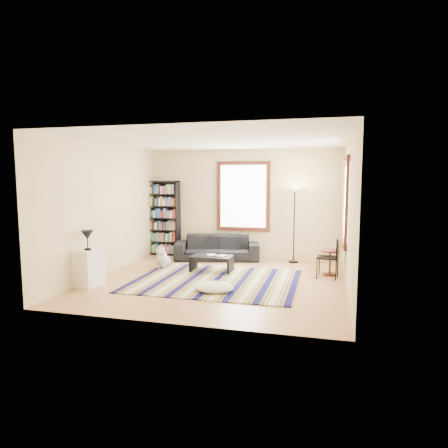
% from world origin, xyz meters
% --- Properties ---
extents(floor, '(5.00, 5.00, 0.10)m').
position_xyz_m(floor, '(0.00, 0.00, -0.05)').
color(floor, '#AE7E4F').
rests_on(floor, ground).
extents(ceiling, '(5.00, 5.00, 0.10)m').
position_xyz_m(ceiling, '(0.00, 0.00, 2.85)').
color(ceiling, white).
rests_on(ceiling, floor).
extents(wall_back, '(5.00, 0.10, 2.80)m').
position_xyz_m(wall_back, '(0.00, 2.55, 1.40)').
color(wall_back, beige).
rests_on(wall_back, floor).
extents(wall_front, '(5.00, 0.10, 2.80)m').
position_xyz_m(wall_front, '(0.00, -2.55, 1.40)').
color(wall_front, beige).
rests_on(wall_front, floor).
extents(wall_left, '(0.10, 5.00, 2.80)m').
position_xyz_m(wall_left, '(-2.55, 0.00, 1.40)').
color(wall_left, beige).
rests_on(wall_left, floor).
extents(wall_right, '(0.10, 5.00, 2.80)m').
position_xyz_m(wall_right, '(2.55, 0.00, 1.40)').
color(wall_right, beige).
rests_on(wall_right, floor).
extents(window_back, '(1.20, 0.06, 1.60)m').
position_xyz_m(window_back, '(0.00, 2.47, 1.60)').
color(window_back, white).
rests_on(window_back, wall_back).
extents(window_right, '(0.06, 1.20, 1.60)m').
position_xyz_m(window_right, '(2.47, 0.80, 1.60)').
color(window_right, white).
rests_on(window_right, wall_right).
extents(rug, '(3.29, 2.64, 0.02)m').
position_xyz_m(rug, '(-0.02, -0.06, 0.01)').
color(rug, '#0D0C40').
rests_on(rug, floor).
extents(sofa, '(1.27, 2.25, 0.62)m').
position_xyz_m(sofa, '(-0.58, 2.05, 0.31)').
color(sofa, black).
rests_on(sofa, floor).
extents(bookshelf, '(0.90, 0.30, 2.00)m').
position_xyz_m(bookshelf, '(-2.17, 2.32, 1.00)').
color(bookshelf, black).
rests_on(bookshelf, floor).
extents(coffee_table, '(0.97, 0.65, 0.36)m').
position_xyz_m(coffee_table, '(-0.33, 0.69, 0.18)').
color(coffee_table, black).
rests_on(coffee_table, floor).
extents(book_a, '(0.30, 0.27, 0.02)m').
position_xyz_m(book_a, '(-0.43, 0.69, 0.37)').
color(book_a, beige).
rests_on(book_a, coffee_table).
extents(book_b, '(0.21, 0.25, 0.02)m').
position_xyz_m(book_b, '(-0.18, 0.74, 0.37)').
color(book_b, beige).
rests_on(book_b, coffee_table).
extents(floor_cushion, '(0.87, 0.75, 0.18)m').
position_xyz_m(floor_cushion, '(0.15, -0.82, 0.09)').
color(floor_cushion, white).
rests_on(floor_cushion, floor).
extents(floor_lamp, '(0.32, 0.32, 1.86)m').
position_xyz_m(floor_lamp, '(1.34, 2.15, 0.93)').
color(floor_lamp, black).
rests_on(floor_lamp, floor).
extents(side_table, '(0.47, 0.47, 0.54)m').
position_xyz_m(side_table, '(2.20, 1.05, 0.27)').
color(side_table, '#451B11').
rests_on(side_table, floor).
extents(folding_chair, '(0.46, 0.45, 0.86)m').
position_xyz_m(folding_chair, '(2.15, 0.79, 0.43)').
color(folding_chair, black).
rests_on(folding_chair, floor).
extents(white_cabinet, '(0.43, 0.54, 0.70)m').
position_xyz_m(white_cabinet, '(-2.30, -1.01, 0.35)').
color(white_cabinet, white).
rests_on(white_cabinet, floor).
extents(table_lamp, '(0.27, 0.27, 0.38)m').
position_xyz_m(table_lamp, '(-2.30, -1.01, 0.89)').
color(table_lamp, black).
rests_on(table_lamp, white_cabinet).
extents(dog, '(0.40, 0.54, 0.52)m').
position_xyz_m(dog, '(-1.52, 0.78, 0.26)').
color(dog, silver).
rests_on(dog, floor).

